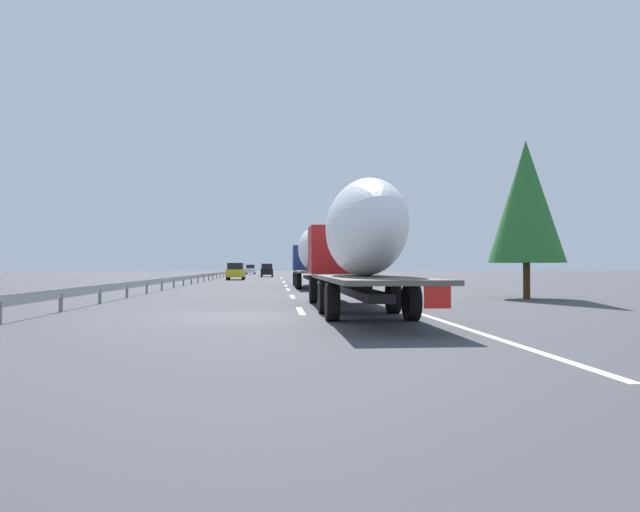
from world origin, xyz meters
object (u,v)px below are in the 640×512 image
(truck_lead, at_px, (313,254))
(car_black_suv, at_px, (267,270))
(car_yellow_coupe, at_px, (236,271))
(truck_trailing, at_px, (358,240))
(road_sign, at_px, (334,257))
(car_white_van, at_px, (251,269))

(truck_lead, relative_size, car_black_suv, 2.89)
(truck_lead, distance_m, car_yellow_coupe, 25.55)
(truck_trailing, distance_m, car_yellow_coupe, 45.91)
(car_yellow_coupe, height_order, road_sign, road_sign)
(car_yellow_coupe, distance_m, car_black_suv, 17.96)
(truck_lead, distance_m, car_white_van, 70.27)
(car_yellow_coupe, relative_size, car_black_suv, 1.04)
(car_yellow_coupe, distance_m, car_white_van, 45.35)
(car_white_van, distance_m, road_sign, 55.40)
(truck_lead, xyz_separation_m, car_yellow_coupe, (24.52, 7.02, -1.42))
(car_yellow_coupe, xyz_separation_m, car_white_van, (45.35, 0.30, -0.03))
(truck_lead, distance_m, truck_trailing, 20.83)
(car_black_suv, bearing_deg, car_yellow_coupe, 169.64)
(truck_lead, relative_size, road_sign, 3.68)
(truck_trailing, distance_m, car_white_van, 91.00)
(truck_trailing, xyz_separation_m, car_white_van, (90.69, 7.32, -1.42))
(truck_trailing, relative_size, car_white_van, 3.43)
(car_yellow_coupe, bearing_deg, road_sign, -131.81)
(truck_lead, distance_m, car_black_suv, 42.38)
(truck_lead, relative_size, car_yellow_coupe, 2.78)
(truck_lead, bearing_deg, car_white_van, 5.98)
(truck_trailing, height_order, car_black_suv, truck_trailing)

